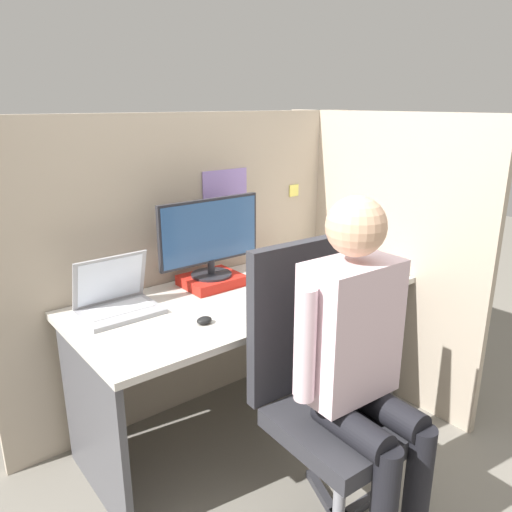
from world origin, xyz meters
name	(u,v)px	position (x,y,z in m)	size (l,w,h in m)	color
ground_plane	(296,462)	(0.00, 0.00, 0.00)	(12.00, 12.00, 0.00)	slate
cubicle_panel_back	(202,263)	(0.00, 0.76, 0.78)	(2.15, 0.05, 1.56)	tan
cubicle_panel_right	(374,255)	(0.85, 0.29, 0.78)	(0.04, 1.38, 1.56)	tan
desk	(247,325)	(0.00, 0.37, 0.56)	(1.65, 0.74, 0.73)	beige
paper_box	(212,280)	(-0.07, 0.57, 0.76)	(0.28, 0.24, 0.05)	red
monitor	(210,236)	(-0.07, 0.57, 0.99)	(0.56, 0.20, 0.39)	#232328
laptop	(117,302)	(-0.58, 0.54, 0.78)	(0.33, 0.24, 0.25)	#99999E
mouse	(204,320)	(-0.35, 0.21, 0.75)	(0.07, 0.05, 0.03)	black
stapler	(358,263)	(0.71, 0.29, 0.76)	(0.05, 0.14, 0.05)	black
carrot_toy	(266,315)	(-0.12, 0.08, 0.75)	(0.04, 0.12, 0.04)	orange
office_chair	(322,387)	(-0.12, -0.26, 0.57)	(0.52, 0.57, 1.11)	#2D2D33
person	(361,354)	(-0.11, -0.42, 0.78)	(0.48, 0.42, 1.32)	black
coffee_mug	(272,259)	(0.33, 0.58, 0.79)	(0.08, 0.08, 0.11)	#A3332D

